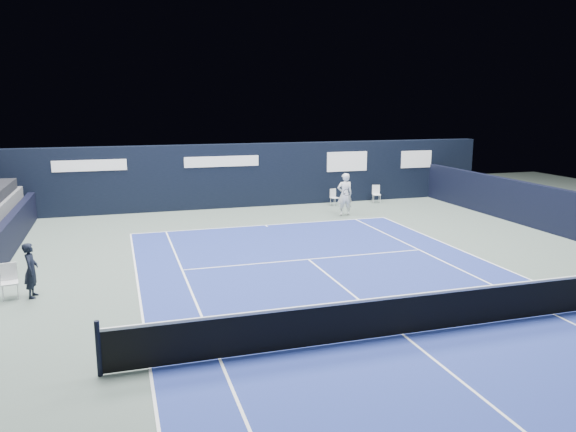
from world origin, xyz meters
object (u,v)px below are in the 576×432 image
(tennis_net, at_px, (404,313))
(tennis_player, at_px, (345,194))
(folding_chair_back_b, at_px, (376,193))
(folding_chair_back_a, at_px, (333,194))
(line_judge_chair, at_px, (9,279))

(tennis_net, distance_m, tennis_player, 13.53)
(folding_chair_back_b, bearing_deg, folding_chair_back_a, -163.45)
(folding_chair_back_a, bearing_deg, tennis_net, -122.45)
(tennis_net, bearing_deg, tennis_player, 72.71)
(folding_chair_back_a, height_order, line_judge_chair, line_judge_chair)
(folding_chair_back_a, distance_m, folding_chair_back_b, 2.41)
(folding_chair_back_b, bearing_deg, tennis_net, -99.43)
(folding_chair_back_a, xyz_separation_m, tennis_player, (-0.47, -2.55, 0.42))
(folding_chair_back_a, distance_m, line_judge_chair, 16.72)
(folding_chair_back_b, xyz_separation_m, tennis_player, (-2.88, -2.64, 0.46))
(folding_chair_back_a, height_order, tennis_player, tennis_player)
(folding_chair_back_b, distance_m, tennis_player, 3.93)
(tennis_net, bearing_deg, folding_chair_back_a, 73.81)
(folding_chair_back_b, height_order, line_judge_chair, line_judge_chair)
(folding_chair_back_a, height_order, tennis_net, tennis_net)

